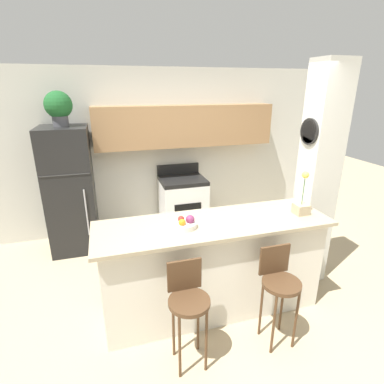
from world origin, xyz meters
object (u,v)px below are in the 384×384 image
at_px(orchid_vase, 302,204).
at_px(fruit_bowl, 185,223).
at_px(bar_stool_right, 279,283).
at_px(refrigerator, 71,190).
at_px(bar_stool_left, 188,301).
at_px(stove_range, 183,205).
at_px(potted_plant_on_fridge, 58,107).

xyz_separation_m(orchid_vase, fruit_bowl, (-1.23, 0.03, -0.07)).
distance_m(bar_stool_right, fruit_bowl, 1.00).
bearing_deg(fruit_bowl, orchid_vase, -1.33).
xyz_separation_m(refrigerator, fruit_bowl, (1.18, -1.85, 0.17)).
distance_m(refrigerator, bar_stool_left, 2.61).
distance_m(stove_range, bar_stool_right, 2.44).
relative_size(bar_stool_left, fruit_bowl, 4.24).
bearing_deg(orchid_vase, refrigerator, 142.08).
bearing_deg(bar_stool_left, refrigerator, 114.04).
height_order(refrigerator, stove_range, refrigerator).
distance_m(refrigerator, potted_plant_on_fridge, 1.14).
xyz_separation_m(bar_stool_right, fruit_bowl, (-0.72, 0.52, 0.45)).
height_order(bar_stool_right, orchid_vase, orchid_vase).
bearing_deg(fruit_bowl, potted_plant_on_fridge, 122.50).
height_order(bar_stool_right, fruit_bowl, fruit_bowl).
relative_size(bar_stool_right, fruit_bowl, 4.24).
relative_size(stove_range, bar_stool_right, 1.14).
bearing_deg(refrigerator, stove_range, 1.57).
height_order(bar_stool_left, potted_plant_on_fridge, potted_plant_on_fridge).
bearing_deg(stove_range, orchid_vase, -68.26).
bearing_deg(bar_stool_right, refrigerator, 128.73).
relative_size(bar_stool_left, potted_plant_on_fridge, 2.08).
xyz_separation_m(bar_stool_left, fruit_bowl, (0.12, 0.52, 0.45)).
bearing_deg(refrigerator, orchid_vase, -37.92).
height_order(refrigerator, fruit_bowl, refrigerator).
bearing_deg(fruit_bowl, refrigerator, 122.50).
relative_size(bar_stool_right, potted_plant_on_fridge, 2.08).
distance_m(bar_stool_left, bar_stool_right, 0.84).
height_order(bar_stool_right, potted_plant_on_fridge, potted_plant_on_fridge).
relative_size(refrigerator, bar_stool_left, 1.90).
bearing_deg(orchid_vase, potted_plant_on_fridge, 142.08).
distance_m(stove_range, bar_stool_left, 2.49).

